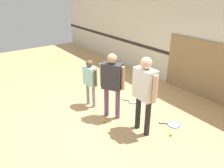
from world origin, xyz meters
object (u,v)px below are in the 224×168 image
Objects in this scene: racket_spare_on_floor at (132,102)px; tennis_ball_stray_left at (171,135)px; tennis_ball_near_instructor at (104,121)px; person_student_right at (145,88)px; racket_second_spare at (173,124)px; person_student_left at (90,78)px; person_instructor at (112,80)px; tennis_ball_by_spare_racket at (133,100)px.

tennis_ball_stray_left is (1.73, -0.34, 0.02)m from racket_spare_on_floor.
tennis_ball_near_instructor reaches higher than racket_spare_on_floor.
person_student_right is 3.70× the size of racket_spare_on_floor.
racket_second_spare is 0.46m from tennis_ball_stray_left.
person_student_left is 1.46m from racket_spare_on_floor.
racket_spare_on_floor is 1.00× the size of racket_second_spare.
racket_spare_on_floor is at bearing -29.44° from person_student_right.
tennis_ball_stray_left reaches higher than racket_spare_on_floor.
person_student_left is 2.52m from tennis_ball_stray_left.
person_instructor is 1.44m from racket_spare_on_floor.
person_student_left is at bearing -161.83° from tennis_ball_stray_left.
tennis_ball_by_spare_racket and tennis_ball_stray_left have the same top height.
racket_second_spare is (0.28, 0.79, -1.11)m from person_student_right.
racket_second_spare is 7.40× the size of tennis_ball_stray_left.
racket_spare_on_floor is (-1.20, 0.74, -1.11)m from person_student_right.
tennis_ball_by_spare_racket is (-0.32, 0.99, -1.02)m from person_instructor.
person_student_right is 1.81m from tennis_ball_by_spare_racket.
tennis_ball_stray_left is (1.37, 0.92, 0.00)m from tennis_ball_near_instructor.
person_student_left is 20.47× the size of tennis_ball_near_instructor.
person_instructor is 0.94× the size of person_student_right.
person_student_left is 0.75× the size of person_student_right.
racket_second_spare is at bearing -106.94° from person_student_right.
racket_second_spare is at bearing 8.72° from person_instructor.
person_student_left reaches higher than racket_spare_on_floor.
person_instructor reaches higher than tennis_ball_by_spare_racket.
racket_spare_on_floor is 7.39× the size of tennis_ball_stray_left.
tennis_ball_by_spare_racket is at bearing -85.25° from racket_spare_on_floor.
tennis_ball_by_spare_racket is (-1.50, -0.01, 0.02)m from racket_second_spare.
person_student_left is at bearing 157.57° from person_instructor.
person_student_left is at bearing -14.61° from racket_second_spare.
person_student_left reaches higher than tennis_ball_near_instructor.
tennis_ball_by_spare_racket is (-1.22, 0.78, -1.08)m from person_student_right.
tennis_ball_near_instructor is (0.07, -0.30, -1.02)m from person_instructor.
tennis_ball_by_spare_racket is at bearing 168.08° from tennis_ball_stray_left.
person_student_left is 2.77× the size of racket_second_spare.
tennis_ball_stray_left is at bearing 7.86° from person_student_left.
person_instructor is 1.86m from racket_second_spare.
racket_spare_on_floor is at bearing 106.17° from tennis_ball_near_instructor.
person_student_left is at bearing 32.00° from racket_spare_on_floor.
tennis_ball_near_instructor is at bearing -107.96° from person_instructor.
racket_spare_on_floor is 7.39× the size of tennis_ball_by_spare_racket.
tennis_ball_stray_left is at bearing -11.92° from tennis_ball_by_spare_racket.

